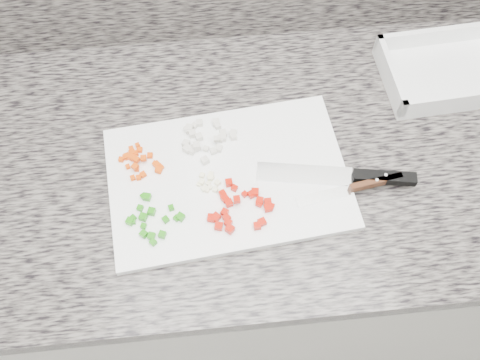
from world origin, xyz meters
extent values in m
cube|color=silver|center=(0.00, 1.44, 0.43)|extent=(3.92, 0.62, 0.86)
cube|color=#625D56|center=(0.00, 1.44, 0.88)|extent=(3.96, 0.64, 0.04)
cube|color=white|center=(-0.09, 1.38, 0.91)|extent=(0.45, 0.32, 0.01)
cube|color=#E04504|center=(-0.23, 1.44, 0.92)|extent=(0.01, 0.01, 0.01)
cube|color=#E04504|center=(-0.26, 1.45, 0.92)|extent=(0.01, 0.01, 0.01)
cube|color=#E04504|center=(-0.26, 1.45, 0.92)|extent=(0.01, 0.01, 0.01)
cube|color=#E04504|center=(-0.22, 1.42, 0.92)|extent=(0.01, 0.01, 0.01)
cube|color=#E04504|center=(-0.24, 1.43, 0.93)|extent=(0.01, 0.01, 0.01)
cube|color=#E04504|center=(-0.24, 1.40, 0.92)|extent=(0.01, 0.01, 0.01)
cube|color=#E04504|center=(-0.22, 1.42, 0.92)|extent=(0.02, 0.02, 0.01)
cube|color=#E04504|center=(-0.25, 1.41, 0.92)|extent=(0.01, 0.01, 0.01)
cube|color=#E04504|center=(-0.27, 1.42, 0.92)|extent=(0.01, 0.01, 0.01)
cube|color=#E04504|center=(-0.25, 1.43, 0.93)|extent=(0.01, 0.01, 0.01)
cube|color=#E04504|center=(-0.25, 1.47, 0.92)|extent=(0.01, 0.01, 0.01)
cube|color=#E04504|center=(-0.25, 1.45, 0.92)|extent=(0.01, 0.01, 0.01)
cube|color=#E04504|center=(-0.26, 1.43, 0.93)|extent=(0.01, 0.01, 0.01)
cube|color=#E04504|center=(-0.21, 1.41, 0.92)|extent=(0.01, 0.01, 0.01)
cube|color=#E04504|center=(-0.28, 1.44, 0.92)|extent=(0.01, 0.01, 0.01)
cube|color=#E04504|center=(-0.26, 1.42, 0.93)|extent=(0.01, 0.01, 0.01)
cube|color=#E04504|center=(-0.25, 1.40, 0.92)|extent=(0.01, 0.01, 0.01)
cube|color=#E04504|center=(-0.27, 1.44, 0.92)|extent=(0.01, 0.01, 0.01)
cube|color=#E04504|center=(-0.26, 1.44, 0.92)|extent=(0.01, 0.01, 0.01)
cube|color=#E04504|center=(-0.26, 1.40, 0.92)|extent=(0.01, 0.01, 0.01)
cube|color=#E04504|center=(-0.27, 1.44, 0.92)|extent=(0.01, 0.01, 0.01)
cube|color=#E04504|center=(-0.21, 1.41, 0.92)|extent=(0.02, 0.02, 0.01)
cube|color=#E04504|center=(-0.26, 1.46, 0.92)|extent=(0.01, 0.01, 0.01)
cube|color=beige|center=(-0.13, 1.42, 0.92)|extent=(0.02, 0.02, 0.01)
cube|color=beige|center=(-0.10, 1.50, 0.92)|extent=(0.01, 0.01, 0.01)
cube|color=beige|center=(-0.07, 1.47, 0.92)|extent=(0.01, 0.01, 0.01)
cube|color=beige|center=(-0.16, 1.45, 0.92)|extent=(0.02, 0.02, 0.01)
cube|color=beige|center=(-0.15, 1.44, 0.92)|extent=(0.02, 0.02, 0.01)
cube|color=beige|center=(-0.10, 1.50, 0.92)|extent=(0.01, 0.01, 0.01)
cube|color=beige|center=(-0.14, 1.47, 0.92)|extent=(0.02, 0.02, 0.01)
cube|color=beige|center=(-0.11, 1.46, 0.93)|extent=(0.01, 0.01, 0.01)
cube|color=beige|center=(-0.11, 1.44, 0.92)|extent=(0.01, 0.01, 0.01)
cube|color=beige|center=(-0.13, 1.50, 0.92)|extent=(0.01, 0.01, 0.01)
cube|color=beige|center=(-0.16, 1.46, 0.92)|extent=(0.02, 0.02, 0.01)
cube|color=beige|center=(-0.10, 1.46, 0.92)|extent=(0.02, 0.02, 0.01)
cube|color=beige|center=(-0.14, 1.50, 0.92)|extent=(0.01, 0.01, 0.01)
cube|color=beige|center=(-0.10, 1.44, 0.92)|extent=(0.02, 0.02, 0.01)
cube|color=beige|center=(-0.07, 1.47, 0.92)|extent=(0.01, 0.01, 0.01)
cube|color=beige|center=(-0.14, 1.45, 0.93)|extent=(0.01, 0.01, 0.01)
cube|color=beige|center=(-0.09, 1.47, 0.92)|extent=(0.01, 0.01, 0.01)
cube|color=beige|center=(-0.14, 1.45, 0.92)|extent=(0.02, 0.02, 0.01)
cube|color=beige|center=(-0.07, 1.47, 0.92)|extent=(0.01, 0.01, 0.01)
cube|color=beige|center=(-0.09, 1.47, 0.92)|extent=(0.01, 0.01, 0.01)
cube|color=beige|center=(-0.15, 1.49, 0.92)|extent=(0.02, 0.02, 0.01)
cube|color=beige|center=(-0.10, 1.49, 0.92)|extent=(0.01, 0.01, 0.01)
cube|color=beige|center=(-0.16, 1.49, 0.92)|extent=(0.02, 0.02, 0.01)
cube|color=beige|center=(-0.13, 1.44, 0.92)|extent=(0.01, 0.01, 0.01)
cube|color=beige|center=(-0.15, 1.48, 0.92)|extent=(0.01, 0.01, 0.01)
cube|color=#1C7E0B|center=(-0.19, 1.31, 0.92)|extent=(0.01, 0.01, 0.01)
cube|color=#1C7E0B|center=(-0.21, 1.28, 0.92)|extent=(0.01, 0.01, 0.01)
cube|color=#1C7E0B|center=(-0.25, 1.34, 0.92)|extent=(0.01, 0.01, 0.01)
cube|color=#1C7E0B|center=(-0.24, 1.32, 0.92)|extent=(0.02, 0.02, 0.01)
cube|color=#1C7E0B|center=(-0.24, 1.36, 0.92)|extent=(0.01, 0.01, 0.01)
cube|color=#1C7E0B|center=(-0.24, 1.29, 0.92)|extent=(0.02, 0.02, 0.01)
cube|color=#1C7E0B|center=(-0.26, 1.32, 0.92)|extent=(0.01, 0.01, 0.01)
cube|color=#1C7E0B|center=(-0.23, 1.33, 0.92)|extent=(0.02, 0.02, 0.01)
cube|color=#1C7E0B|center=(-0.20, 1.33, 0.92)|extent=(0.01, 0.01, 0.01)
cube|color=#1C7E0B|center=(-0.23, 1.27, 0.92)|extent=(0.01, 0.01, 0.01)
cube|color=#1C7E0B|center=(-0.23, 1.28, 0.92)|extent=(0.01, 0.01, 0.01)
cube|color=#1C7E0B|center=(-0.18, 1.31, 0.92)|extent=(0.02, 0.02, 0.01)
cube|color=#1C7E0B|center=(-0.21, 1.31, 0.92)|extent=(0.01, 0.01, 0.01)
cube|color=#1C7E0B|center=(-0.26, 1.31, 0.92)|extent=(0.01, 0.01, 0.01)
cube|color=#1C7E0B|center=(-0.24, 1.36, 0.92)|extent=(0.01, 0.01, 0.01)
cube|color=#1C7E0B|center=(-0.24, 1.30, 0.92)|extent=(0.01, 0.01, 0.01)
cube|color=#1C7E0B|center=(-0.27, 1.31, 0.92)|extent=(0.02, 0.02, 0.01)
cube|color=#BE1102|center=(-0.10, 1.29, 0.92)|extent=(0.01, 0.01, 0.01)
cube|color=#BE1102|center=(-0.10, 1.35, 0.92)|extent=(0.01, 0.01, 0.01)
cube|color=#BE1102|center=(-0.13, 1.30, 0.92)|extent=(0.02, 0.02, 0.01)
cube|color=#BE1102|center=(-0.10, 1.31, 0.92)|extent=(0.02, 0.02, 0.01)
cube|color=#BE1102|center=(-0.08, 1.33, 0.93)|extent=(0.01, 0.01, 0.01)
cube|color=#BE1102|center=(-0.05, 1.34, 0.92)|extent=(0.02, 0.02, 0.01)
cube|color=#BE1102|center=(-0.10, 1.34, 0.92)|extent=(0.02, 0.02, 0.01)
cube|color=#BE1102|center=(-0.08, 1.36, 0.92)|extent=(0.01, 0.01, 0.01)
cube|color=#BE1102|center=(-0.05, 1.34, 0.92)|extent=(0.02, 0.02, 0.01)
cube|color=#BE1102|center=(-0.09, 1.37, 0.92)|extent=(0.01, 0.01, 0.01)
cube|color=#BE1102|center=(-0.12, 1.29, 0.92)|extent=(0.02, 0.02, 0.01)
cube|color=#BE1102|center=(-0.04, 1.29, 0.92)|extent=(0.02, 0.02, 0.01)
cube|color=#BE1102|center=(-0.10, 1.28, 0.92)|extent=(0.02, 0.02, 0.01)
cube|color=#BE1102|center=(-0.06, 1.34, 0.92)|extent=(0.01, 0.01, 0.01)
cube|color=#BE1102|center=(-0.04, 1.33, 0.92)|extent=(0.02, 0.02, 0.01)
cube|color=#BE1102|center=(-0.04, 1.32, 0.92)|extent=(0.02, 0.02, 0.01)
cube|color=#BE1102|center=(-0.03, 1.32, 0.92)|extent=(0.01, 0.01, 0.01)
cube|color=#BE1102|center=(-0.02, 1.32, 0.92)|extent=(0.01, 0.01, 0.01)
cube|color=#BE1102|center=(-0.10, 1.30, 0.92)|extent=(0.02, 0.02, 0.01)
cube|color=#BE1102|center=(-0.05, 1.28, 0.92)|extent=(0.01, 0.01, 0.01)
cube|color=#BE1102|center=(-0.10, 1.29, 0.92)|extent=(0.02, 0.02, 0.01)
cube|color=#BE1102|center=(-0.12, 1.30, 0.92)|extent=(0.01, 0.01, 0.01)
cube|color=#BE1102|center=(-0.10, 1.28, 0.92)|extent=(0.02, 0.02, 0.01)
cube|color=#BE1102|center=(-0.09, 1.33, 0.92)|extent=(0.01, 0.01, 0.01)
cube|color=#BE1102|center=(-0.12, 1.30, 0.92)|extent=(0.02, 0.02, 0.01)
cube|color=#BE1102|center=(-0.12, 1.30, 0.92)|extent=(0.01, 0.01, 0.01)
cube|color=#BE1102|center=(-0.03, 1.31, 0.92)|extent=(0.01, 0.01, 0.01)
cube|color=#F9F4C0|center=(-0.12, 1.38, 0.92)|extent=(0.01, 0.01, 0.01)
cube|color=#F9F4C0|center=(-0.14, 1.38, 0.92)|extent=(0.01, 0.01, 0.01)
cube|color=#F9F4C0|center=(-0.11, 1.36, 0.92)|extent=(0.01, 0.01, 0.01)
cube|color=#F9F4C0|center=(-0.14, 1.36, 0.92)|extent=(0.01, 0.01, 0.01)
cube|color=#F9F4C0|center=(-0.12, 1.36, 0.92)|extent=(0.01, 0.01, 0.01)
cube|color=#F9F4C0|center=(-0.14, 1.37, 0.92)|extent=(0.01, 0.01, 0.01)
cube|color=#F9F4C0|center=(-0.13, 1.36, 0.92)|extent=(0.01, 0.01, 0.01)
cube|color=#F9F4C0|center=(-0.12, 1.39, 0.92)|extent=(0.01, 0.01, 0.01)
cube|color=#F9F4C0|center=(-0.11, 1.37, 0.92)|extent=(0.01, 0.01, 0.01)
cube|color=#F9F4C0|center=(-0.12, 1.38, 0.92)|extent=(0.01, 0.01, 0.01)
cube|color=#F9F4C0|center=(-0.12, 1.36, 0.92)|extent=(0.01, 0.01, 0.01)
cube|color=#F9F4C0|center=(-0.13, 1.37, 0.92)|extent=(0.01, 0.01, 0.01)
cube|color=#F9F4C0|center=(-0.14, 1.39, 0.92)|extent=(0.01, 0.01, 0.01)
cube|color=#F9F4C0|center=(-0.14, 1.38, 0.92)|extent=(0.01, 0.01, 0.01)
cube|color=white|center=(0.05, 1.37, 0.92)|extent=(0.18, 0.07, 0.00)
cube|color=black|center=(0.19, 1.35, 0.92)|extent=(0.11, 0.04, 0.02)
cylinder|color=white|center=(0.19, 1.35, 0.93)|extent=(0.01, 0.01, 0.00)
cube|color=white|center=(0.07, 1.33, 0.92)|extent=(0.10, 0.03, 0.00)
cube|color=#4C2113|center=(0.17, 1.34, 0.92)|extent=(0.10, 0.03, 0.02)
cylinder|color=white|center=(0.17, 1.34, 0.93)|extent=(0.01, 0.01, 0.00)
cube|color=white|center=(0.37, 1.58, 0.91)|extent=(0.26, 0.19, 0.01)
cube|color=white|center=(0.36, 1.66, 0.93)|extent=(0.25, 0.03, 0.04)
cube|color=white|center=(0.37, 1.50, 0.93)|extent=(0.25, 0.03, 0.04)
cube|color=white|center=(0.25, 1.57, 0.93)|extent=(0.02, 0.18, 0.04)
camera|label=1|loc=(-0.12, 0.93, 1.77)|focal=40.00mm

